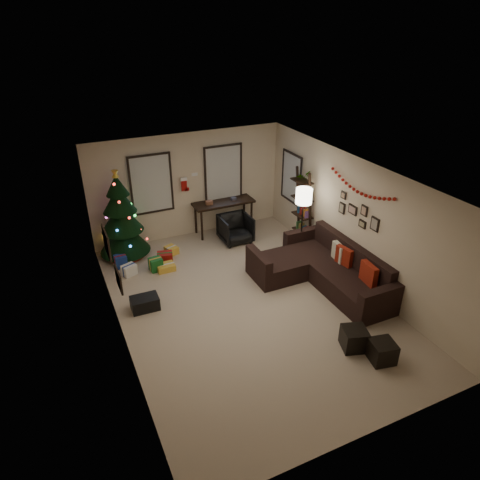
{
  "coord_description": "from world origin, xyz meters",
  "views": [
    {
      "loc": [
        -3.19,
        -6.49,
        5.28
      ],
      "look_at": [
        0.1,
        0.6,
        1.15
      ],
      "focal_mm": 32.57,
      "sensor_mm": 36.0,
      "label": 1
    }
  ],
  "objects_px": {
    "bookshelf": "(303,210)",
    "christmas_tree": "(122,220)",
    "desk_chair": "(236,229)",
    "sofa": "(323,270)",
    "desk": "(224,205)"
  },
  "relations": [
    {
      "from": "desk",
      "to": "desk_chair",
      "type": "relative_size",
      "value": 2.24
    },
    {
      "from": "christmas_tree",
      "to": "sofa",
      "type": "bearing_deg",
      "value": -39.7
    },
    {
      "from": "christmas_tree",
      "to": "desk_chair",
      "type": "bearing_deg",
      "value": -10.4
    },
    {
      "from": "christmas_tree",
      "to": "desk",
      "type": "bearing_deg",
      "value": 3.26
    },
    {
      "from": "christmas_tree",
      "to": "desk_chair",
      "type": "distance_m",
      "value": 2.82
    },
    {
      "from": "desk",
      "to": "desk_chair",
      "type": "bearing_deg",
      "value": -85.7
    },
    {
      "from": "christmas_tree",
      "to": "sofa",
      "type": "distance_m",
      "value": 4.78
    },
    {
      "from": "christmas_tree",
      "to": "desk_chair",
      "type": "xyz_separation_m",
      "value": [
        2.71,
        -0.5,
        -0.56
      ]
    },
    {
      "from": "bookshelf",
      "to": "christmas_tree",
      "type": "bearing_deg",
      "value": 161.35
    },
    {
      "from": "sofa",
      "to": "desk",
      "type": "xyz_separation_m",
      "value": [
        -0.98,
        3.18,
        0.47
      ]
    },
    {
      "from": "desk",
      "to": "desk_chair",
      "type": "distance_m",
      "value": 0.77
    },
    {
      "from": "desk_chair",
      "to": "bookshelf",
      "type": "bearing_deg",
      "value": -32.48
    },
    {
      "from": "bookshelf",
      "to": "sofa",
      "type": "bearing_deg",
      "value": -106.44
    },
    {
      "from": "sofa",
      "to": "desk",
      "type": "relative_size",
      "value": 1.83
    },
    {
      "from": "christmas_tree",
      "to": "desk",
      "type": "height_order",
      "value": "christmas_tree"
    }
  ]
}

